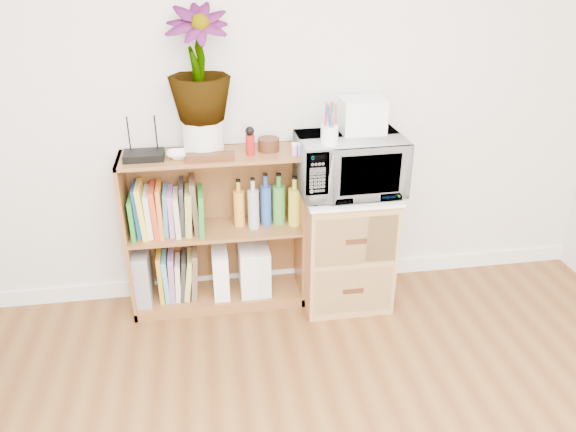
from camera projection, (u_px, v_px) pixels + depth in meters
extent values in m
cube|color=white|center=(274.00, 277.00, 3.59)|extent=(4.00, 0.02, 0.10)
cube|color=brown|center=(216.00, 232.00, 3.23)|extent=(1.00, 0.30, 0.95)
cube|color=#9E7542|center=(345.00, 247.00, 3.32)|extent=(0.50, 0.45, 0.70)
imported|color=white|center=(350.00, 164.00, 3.08)|extent=(0.58, 0.40, 0.31)
cylinder|color=white|center=(329.00, 135.00, 2.89)|extent=(0.09, 0.09, 0.10)
cube|color=white|center=(362.00, 115.00, 3.06)|extent=(0.23, 0.20, 0.19)
cube|color=black|center=(144.00, 155.00, 2.95)|extent=(0.21, 0.14, 0.04)
imported|color=white|center=(179.00, 155.00, 2.96)|extent=(0.13, 0.13, 0.03)
cylinder|color=silver|center=(203.00, 137.00, 2.99)|extent=(0.21, 0.21, 0.18)
imported|color=#3B6D2B|center=(198.00, 65.00, 2.83)|extent=(0.32, 0.32, 0.58)
cube|color=#3B2410|center=(210.00, 157.00, 2.92)|extent=(0.25, 0.06, 0.04)
cylinder|color=maroon|center=(250.00, 145.00, 2.99)|extent=(0.05, 0.05, 0.11)
cylinder|color=#381C0F|center=(269.00, 144.00, 3.06)|extent=(0.12, 0.12, 0.07)
cube|color=pink|center=(300.00, 150.00, 2.99)|extent=(0.12, 0.04, 0.06)
cube|color=gray|center=(142.00, 274.00, 3.28)|extent=(0.10, 0.26, 0.32)
cube|color=white|center=(220.00, 271.00, 3.34)|extent=(0.09, 0.23, 0.29)
cube|color=silver|center=(247.00, 269.00, 3.36)|extent=(0.09, 0.24, 0.29)
cube|color=silver|center=(261.00, 268.00, 3.37)|extent=(0.09, 0.23, 0.29)
cube|color=#207B21|center=(133.00, 215.00, 3.11)|extent=(0.02, 0.20, 0.24)
cube|color=#1A469F|center=(137.00, 210.00, 3.10)|extent=(0.03, 0.20, 0.29)
cube|color=yellow|center=(142.00, 209.00, 3.10)|extent=(0.05, 0.20, 0.30)
cube|color=silver|center=(149.00, 212.00, 3.11)|extent=(0.04, 0.20, 0.26)
cube|color=red|center=(155.00, 210.00, 3.11)|extent=(0.04, 0.20, 0.28)
cube|color=orange|center=(161.00, 209.00, 3.11)|extent=(0.03, 0.20, 0.29)
cube|color=teal|center=(166.00, 211.00, 3.13)|extent=(0.04, 0.20, 0.26)
cube|color=#A770A8|center=(171.00, 212.00, 3.13)|extent=(0.03, 0.20, 0.25)
cube|color=beige|center=(177.00, 212.00, 3.14)|extent=(0.03, 0.20, 0.24)
cube|color=#2B2B2B|center=(182.00, 208.00, 3.13)|extent=(0.03, 0.20, 0.29)
cube|color=#9F9C49|center=(188.00, 210.00, 3.14)|extent=(0.05, 0.20, 0.25)
cube|color=brown|center=(195.00, 205.00, 3.14)|extent=(0.04, 0.20, 0.31)
cube|color=#228027|center=(201.00, 210.00, 3.15)|extent=(0.04, 0.20, 0.25)
cylinder|color=gold|center=(239.00, 205.00, 3.18)|extent=(0.07, 0.07, 0.27)
cylinder|color=#A8B7BF|center=(253.00, 202.00, 3.19)|extent=(0.06, 0.06, 0.30)
cylinder|color=#2552AC|center=(266.00, 201.00, 3.19)|extent=(0.06, 0.06, 0.30)
cylinder|color=#398C33|center=(279.00, 200.00, 3.21)|extent=(0.07, 0.07, 0.30)
cylinder|color=gold|center=(294.00, 200.00, 3.22)|extent=(0.07, 0.07, 0.29)
cylinder|color=#ACB6C0|center=(308.00, 199.00, 3.23)|extent=(0.06, 0.06, 0.29)
cube|color=#C38D22|center=(161.00, 275.00, 3.30)|extent=(0.03, 0.19, 0.30)
cube|color=#49A3AF|center=(166.00, 276.00, 3.31)|extent=(0.03, 0.19, 0.27)
cube|color=#876091|center=(172.00, 275.00, 3.31)|extent=(0.04, 0.19, 0.29)
cube|color=beige|center=(178.00, 278.00, 3.32)|extent=(0.04, 0.19, 0.24)
cube|color=#2A2A2A|center=(183.00, 275.00, 3.32)|extent=(0.05, 0.19, 0.26)
cube|color=tan|center=(189.00, 275.00, 3.33)|extent=(0.07, 0.19, 0.27)
cube|color=brown|center=(194.00, 272.00, 3.32)|extent=(0.05, 0.19, 0.30)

